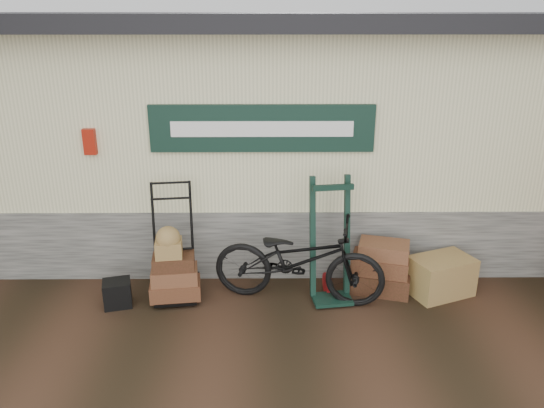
{
  "coord_description": "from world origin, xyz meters",
  "views": [
    {
      "loc": [
        -0.24,
        -5.07,
        3.24
      ],
      "look_at": [
        -0.19,
        0.9,
        1.05
      ],
      "focal_mm": 35.0,
      "sensor_mm": 36.0,
      "label": 1
    }
  ],
  "objects_px": {
    "porter_trolley": "(173,241)",
    "suitcase_stack": "(380,266)",
    "bicycle": "(299,255)",
    "black_trunk": "(117,293)",
    "wicker_hamper": "(441,276)",
    "green_barrow": "(331,240)"
  },
  "relations": [
    {
      "from": "green_barrow",
      "to": "black_trunk",
      "type": "xyz_separation_m",
      "value": [
        -2.47,
        -0.18,
        -0.58
      ]
    },
    {
      "from": "black_trunk",
      "to": "suitcase_stack",
      "type": "bearing_deg",
      "value": 6.25
    },
    {
      "from": "porter_trolley",
      "to": "bicycle",
      "type": "xyz_separation_m",
      "value": [
        1.46,
        -0.14,
        -0.12
      ]
    },
    {
      "from": "green_barrow",
      "to": "black_trunk",
      "type": "height_order",
      "value": "green_barrow"
    },
    {
      "from": "suitcase_stack",
      "to": "wicker_hamper",
      "type": "bearing_deg",
      "value": -7.41
    },
    {
      "from": "porter_trolley",
      "to": "suitcase_stack",
      "type": "bearing_deg",
      "value": -5.05
    },
    {
      "from": "black_trunk",
      "to": "wicker_hamper",
      "type": "bearing_deg",
      "value": 3.68
    },
    {
      "from": "suitcase_stack",
      "to": "black_trunk",
      "type": "bearing_deg",
      "value": -173.75
    },
    {
      "from": "black_trunk",
      "to": "bicycle",
      "type": "height_order",
      "value": "bicycle"
    },
    {
      "from": "green_barrow",
      "to": "suitcase_stack",
      "type": "bearing_deg",
      "value": 6.48
    },
    {
      "from": "porter_trolley",
      "to": "wicker_hamper",
      "type": "xyz_separation_m",
      "value": [
        3.18,
        -0.01,
        -0.47
      ]
    },
    {
      "from": "porter_trolley",
      "to": "wicker_hamper",
      "type": "distance_m",
      "value": 3.22
    },
    {
      "from": "black_trunk",
      "to": "porter_trolley",
      "type": "bearing_deg",
      "value": 21.69
    },
    {
      "from": "suitcase_stack",
      "to": "bicycle",
      "type": "xyz_separation_m",
      "value": [
        -1.0,
        -0.23,
        0.26
      ]
    },
    {
      "from": "porter_trolley",
      "to": "suitcase_stack",
      "type": "distance_m",
      "value": 2.49
    },
    {
      "from": "suitcase_stack",
      "to": "wicker_hamper",
      "type": "distance_m",
      "value": 0.73
    },
    {
      "from": "porter_trolley",
      "to": "bicycle",
      "type": "distance_m",
      "value": 1.47
    },
    {
      "from": "suitcase_stack",
      "to": "bicycle",
      "type": "height_order",
      "value": "bicycle"
    },
    {
      "from": "wicker_hamper",
      "to": "green_barrow",
      "type": "bearing_deg",
      "value": -177.13
    },
    {
      "from": "porter_trolley",
      "to": "black_trunk",
      "type": "height_order",
      "value": "porter_trolley"
    },
    {
      "from": "porter_trolley",
      "to": "black_trunk",
      "type": "distance_m",
      "value": 0.88
    },
    {
      "from": "wicker_hamper",
      "to": "bicycle",
      "type": "height_order",
      "value": "bicycle"
    }
  ]
}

